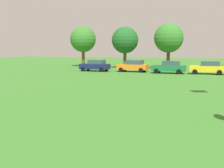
# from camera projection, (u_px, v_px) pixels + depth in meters

# --- Properties ---
(ground_plane) EXTENTS (160.00, 160.00, 0.00)m
(ground_plane) POSITION_uv_depth(u_px,v_px,m) (161.00, 79.00, 29.54)
(ground_plane) COLOR #387528
(parked_car_navy_0) EXTENTS (4.30, 2.02, 1.68)m
(parked_car_navy_0) POSITION_uv_depth(u_px,v_px,m) (95.00, 65.00, 40.12)
(parked_car_navy_0) COLOR #141E4C
(parked_car_navy_0) RESTS_ON ground
(parked_car_orange_1) EXTENTS (4.30, 2.02, 1.68)m
(parked_car_orange_1) POSITION_uv_depth(u_px,v_px,m) (133.00, 66.00, 38.86)
(parked_car_orange_1) COLOR orange
(parked_car_orange_1) RESTS_ON ground
(parked_car_green_2) EXTENTS (4.30, 2.02, 1.68)m
(parked_car_green_2) POSITION_uv_depth(u_px,v_px,m) (169.00, 67.00, 36.32)
(parked_car_green_2) COLOR #196B38
(parked_car_green_2) RESTS_ON ground
(parked_car_yellow_3) EXTENTS (4.30, 2.02, 1.68)m
(parked_car_yellow_3) POSITION_uv_depth(u_px,v_px,m) (208.00, 68.00, 35.13)
(parked_car_yellow_3) COLOR yellow
(parked_car_yellow_3) RESTS_ON ground
(tree_far_left) EXTENTS (4.82, 4.82, 7.51)m
(tree_far_left) POSITION_uv_depth(u_px,v_px,m) (83.00, 39.00, 51.20)
(tree_far_left) COLOR brown
(tree_far_left) RESTS_ON ground
(tree_center) EXTENTS (4.51, 4.51, 7.02)m
(tree_center) POSITION_uv_depth(u_px,v_px,m) (125.00, 40.00, 46.33)
(tree_center) COLOR brown
(tree_center) RESTS_ON ground
(tree_far_right) EXTENTS (4.75, 4.75, 7.41)m
(tree_far_right) POSITION_uv_depth(u_px,v_px,m) (169.00, 38.00, 44.41)
(tree_far_right) COLOR brown
(tree_far_right) RESTS_ON ground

